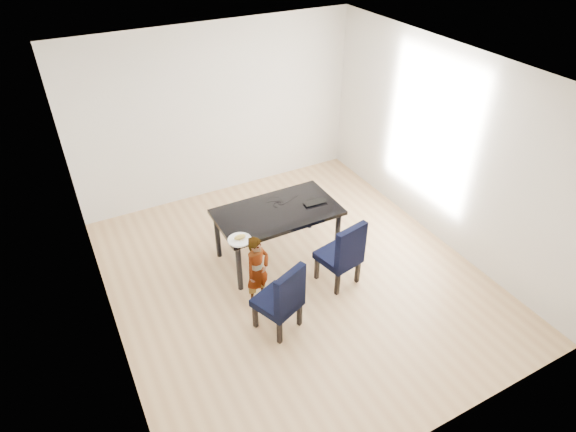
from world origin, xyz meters
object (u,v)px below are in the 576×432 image
chair_right (339,251)px  child (258,270)px  dining_table (278,234)px  plate (240,240)px  chair_left (277,297)px  laptop (314,201)px

chair_right → child: 1.05m
dining_table → plate: plate is taller
chair_left → laptop: bearing=22.8°
chair_left → chair_right: bearing=-3.8°
dining_table → laptop: laptop is taller
plate → laptop: laptop is taller
chair_right → child: chair_right is taller
dining_table → laptop: 0.66m
dining_table → chair_right: chair_right is taller
dining_table → child: 0.89m
child → plate: 0.42m
chair_left → plate: (-0.10, 0.79, 0.30)m
child → plate: child is taller
chair_right → child: bearing=160.3°
child → dining_table: bearing=27.5°
dining_table → laptop: size_ratio=5.11×
plate → laptop: 1.25m
dining_table → child: size_ratio=1.70×
chair_left → plate: bearing=75.0°
dining_table → chair_left: bearing=-117.1°
chair_left → child: (-0.01, 0.49, 0.01)m
child → chair_left: bearing=-108.9°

